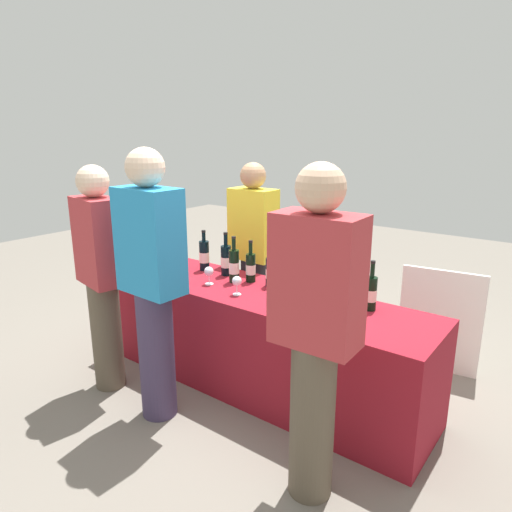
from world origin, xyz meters
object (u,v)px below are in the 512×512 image
at_px(wine_bottle_1, 226,260).
at_px(guest_0, 101,272).
at_px(ice_bucket, 166,257).
at_px(server_pouring, 253,250).
at_px(wine_bottle_6, 338,290).
at_px(wine_bottle_3, 251,267).
at_px(wine_bottle_2, 234,266).
at_px(guest_2, 315,328).
at_px(wine_glass_2, 281,291).
at_px(wine_glass_0, 209,272).
at_px(wine_bottle_5, 279,274).
at_px(wine_glass_1, 237,282).
at_px(wine_bottle_7, 371,293).
at_px(wine_bottle_0, 204,255).
at_px(guest_1, 152,279).
at_px(menu_board, 440,321).
at_px(wine_bottle_4, 271,272).

relative_size(wine_bottle_1, guest_0, 0.21).
relative_size(ice_bucket, server_pouring, 0.13).
bearing_deg(guest_0, wine_bottle_6, 37.33).
height_order(wine_bottle_3, server_pouring, server_pouring).
height_order(wine_bottle_2, guest_2, guest_2).
relative_size(wine_bottle_2, wine_glass_2, 2.34).
xyz_separation_m(wine_bottle_2, wine_glass_2, (0.55, -0.20, -0.02)).
bearing_deg(wine_glass_0, wine_bottle_5, 23.68).
relative_size(wine_glass_0, wine_glass_1, 1.01).
relative_size(wine_bottle_1, wine_glass_1, 2.57).
bearing_deg(wine_bottle_3, ice_bucket, -167.97).
distance_m(wine_bottle_2, server_pouring, 0.49).
xyz_separation_m(wine_bottle_7, guest_0, (-1.61, -0.79, 0.03)).
distance_m(wine_bottle_2, ice_bucket, 0.65).
height_order(wine_bottle_0, wine_glass_0, wine_bottle_0).
bearing_deg(guest_1, wine_bottle_7, 39.37).
bearing_deg(ice_bucket, server_pouring, 48.52).
height_order(wine_bottle_6, server_pouring, server_pouring).
height_order(wine_bottle_6, guest_0, guest_0).
height_order(wine_bottle_1, guest_2, guest_2).
bearing_deg(wine_bottle_1, wine_bottle_3, -2.95).
bearing_deg(wine_bottle_1, wine_glass_0, -79.08).
bearing_deg(menu_board, wine_bottle_4, -145.11).
bearing_deg(wine_bottle_6, guest_2, -70.68).
bearing_deg(wine_bottle_1, wine_bottle_4, -0.28).
bearing_deg(wine_bottle_0, guest_1, -67.76).
relative_size(wine_bottle_3, guest_0, 0.19).
bearing_deg(wine_bottle_3, wine_bottle_1, 177.05).
xyz_separation_m(wine_bottle_4, ice_bucket, (-0.91, -0.17, -0.00)).
bearing_deg(wine_bottle_4, guest_1, -110.86).
distance_m(wine_bottle_5, guest_1, 0.88).
distance_m(wine_bottle_6, guest_2, 0.75).
height_order(wine_bottle_7, wine_glass_2, wine_bottle_7).
height_order(wine_bottle_5, wine_glass_1, wine_bottle_5).
distance_m(wine_bottle_5, wine_bottle_6, 0.48).
distance_m(wine_bottle_3, guest_2, 1.28).
distance_m(wine_bottle_2, wine_bottle_5, 0.36).
xyz_separation_m(wine_bottle_5, wine_bottle_6, (0.48, -0.06, 0.00)).
bearing_deg(wine_bottle_0, guest_0, -105.38).
bearing_deg(ice_bucket, guest_0, -85.47).
bearing_deg(wine_bottle_2, wine_bottle_3, 40.35).
bearing_deg(guest_1, wine_glass_1, 67.82).
height_order(wine_bottle_2, wine_bottle_6, wine_bottle_2).
height_order(wine_bottle_5, guest_0, guest_0).
relative_size(wine_bottle_4, server_pouring, 0.19).
distance_m(wine_glass_2, guest_1, 0.80).
distance_m(wine_bottle_1, wine_bottle_7, 1.17).
height_order(wine_bottle_4, wine_bottle_7, wine_bottle_7).
relative_size(server_pouring, guest_2, 0.93).
xyz_separation_m(wine_bottle_4, wine_glass_1, (-0.07, -0.29, -0.01)).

